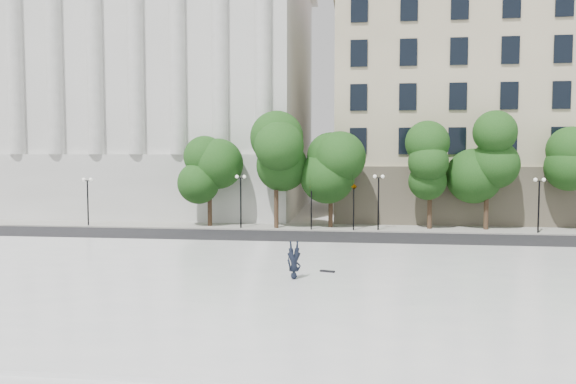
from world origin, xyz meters
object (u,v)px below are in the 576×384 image
at_px(traffic_light_east, 354,184).
at_px(skateboard, 327,271).
at_px(traffic_light_west, 311,183).
at_px(person_lying, 294,274).

bearing_deg(traffic_light_east, skateboard, -93.82).
height_order(traffic_light_east, skateboard, traffic_light_east).
distance_m(traffic_light_west, person_lying, 19.08).
height_order(traffic_light_east, person_lying, traffic_light_east).
distance_m(person_lying, skateboard, 2.19).
xyz_separation_m(traffic_light_east, skateboard, (-1.15, -17.15, -3.26)).
bearing_deg(skateboard, person_lying, -114.04).
height_order(traffic_light_west, skateboard, traffic_light_west).
bearing_deg(person_lying, skateboard, 36.73).
relative_size(traffic_light_east, person_lying, 2.49).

